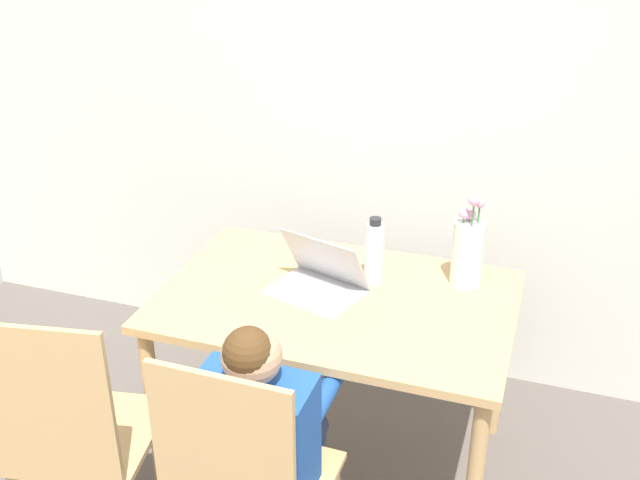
% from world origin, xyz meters
% --- Properties ---
extents(wall_back, '(6.40, 0.05, 2.50)m').
position_xyz_m(wall_back, '(0.00, 2.23, 1.25)').
color(wall_back, silver).
rests_on(wall_back, ground_plane).
extents(dining_table, '(1.18, 0.78, 0.70)m').
position_xyz_m(dining_table, '(-0.10, 1.49, 0.62)').
color(dining_table, tan).
rests_on(dining_table, ground_plane).
extents(chair_spare, '(0.46, 0.46, 0.95)m').
position_xyz_m(chair_spare, '(-0.69, 0.81, 0.48)').
color(chair_spare, tan).
rests_on(chair_spare, ground_plane).
extents(person_seated, '(0.33, 0.42, 0.97)m').
position_xyz_m(person_seated, '(-0.13, 0.91, 0.60)').
color(person_seated, '#1E4C9E').
rests_on(person_seated, ground_plane).
extents(laptop, '(0.35, 0.30, 0.21)m').
position_xyz_m(laptop, '(-0.17, 1.51, 0.75)').
color(laptop, '#B2B2B7').
rests_on(laptop, dining_table).
extents(flower_vase, '(0.11, 0.11, 0.34)m').
position_xyz_m(flower_vase, '(0.29, 1.72, 0.83)').
color(flower_vase, silver).
rests_on(flower_vase, dining_table).
extents(water_bottle, '(0.07, 0.07, 0.24)m').
position_xyz_m(water_bottle, '(-0.01, 1.63, 0.82)').
color(water_bottle, silver).
rests_on(water_bottle, dining_table).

